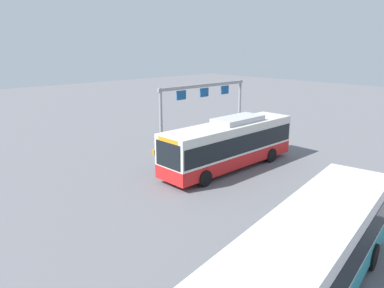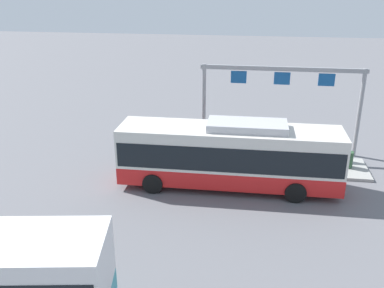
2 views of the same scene
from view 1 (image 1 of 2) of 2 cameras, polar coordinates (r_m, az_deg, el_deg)
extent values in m
plane|color=slate|center=(25.25, 5.81, -3.73)|extent=(120.00, 120.00, 0.00)
cube|color=#9E9E99|center=(28.77, 4.61, -1.14)|extent=(10.00, 2.80, 0.16)
cube|color=red|center=(25.01, 5.85, -2.05)|extent=(10.83, 2.59, 0.85)
cube|color=silver|center=(24.63, 5.94, 1.01)|extent=(10.83, 2.59, 1.90)
cube|color=black|center=(24.68, 5.93, 0.56)|extent=(10.62, 2.62, 1.20)
cube|color=black|center=(20.98, -3.80, -1.77)|extent=(0.06, 2.13, 1.50)
cube|color=#B7B7BC|center=(24.99, 7.23, 3.83)|extent=(3.80, 1.78, 0.36)
cube|color=orange|center=(20.79, -3.69, 0.50)|extent=(0.13, 1.75, 0.28)
cylinder|color=black|center=(21.81, 2.00, -5.38)|extent=(1.00, 0.31, 1.00)
cylinder|color=black|center=(23.45, -2.19, -3.87)|extent=(1.00, 0.31, 1.00)
cylinder|color=black|center=(26.85, 12.27, -1.72)|extent=(1.00, 0.31, 1.00)
cylinder|color=black|center=(28.20, 8.26, -0.70)|extent=(1.00, 0.31, 1.00)
cube|color=teal|center=(13.20, 17.91, -19.76)|extent=(11.31, 4.25, 0.85)
cube|color=white|center=(12.48, 18.44, -14.56)|extent=(11.31, 4.25, 1.90)
cube|color=black|center=(12.58, 18.36, -15.35)|extent=(11.10, 4.26, 1.20)
cylinder|color=black|center=(15.89, 26.36, -15.42)|extent=(1.04, 0.46, 1.00)
cylinder|color=black|center=(16.37, 17.94, -13.56)|extent=(1.04, 0.46, 1.00)
cylinder|color=black|center=(24.79, -5.40, -3.04)|extent=(0.33, 0.33, 0.85)
cylinder|color=#334C8C|center=(24.58, -5.44, -1.43)|extent=(0.41, 0.41, 0.60)
sphere|color=tan|center=(24.46, -5.46, -0.51)|extent=(0.22, 0.22, 0.22)
cube|color=#BF7F1E|center=(24.73, -5.90, -1.27)|extent=(0.31, 0.24, 0.40)
cylinder|color=#334C8C|center=(26.20, -1.59, -1.60)|extent=(0.39, 0.39, 0.85)
cylinder|color=gray|center=(25.99, -1.60, -0.07)|extent=(0.47, 0.47, 0.60)
sphere|color=brown|center=(25.89, -1.61, 0.81)|extent=(0.22, 0.22, 0.22)
cube|color=#26262D|center=(26.23, -1.67, 0.14)|extent=(0.33, 0.31, 0.40)
cylinder|color=#476B4C|center=(26.77, 0.27, -1.22)|extent=(0.34, 0.34, 0.85)
cylinder|color=slate|center=(26.58, 0.28, 0.28)|extent=(0.42, 0.42, 0.60)
sphere|color=brown|center=(26.47, 0.28, 1.14)|extent=(0.22, 0.22, 0.22)
cube|color=#26262D|center=(26.70, -0.20, 0.42)|extent=(0.32, 0.25, 0.40)
cylinder|color=gray|center=(33.01, 7.43, 5.41)|extent=(0.24, 0.24, 5.20)
cylinder|color=gray|center=(26.84, -4.88, 3.21)|extent=(0.24, 0.24, 5.20)
cube|color=gray|center=(29.39, 1.94, 9.15)|extent=(9.33, 0.20, 0.24)
cube|color=#144C8C|center=(31.22, 5.16, 8.44)|extent=(0.90, 0.08, 0.70)
cube|color=#144C8C|center=(29.45, 1.93, 8.08)|extent=(0.90, 0.08, 0.70)
cube|color=#144C8C|center=(27.78, -1.69, 7.65)|extent=(0.90, 0.08, 0.70)
cylinder|color=#2D5133|center=(31.58, 9.37, 1.19)|extent=(0.52, 0.52, 0.90)
camera|label=2|loc=(19.60, 60.74, 12.72)|focal=40.28mm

